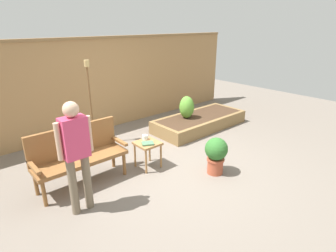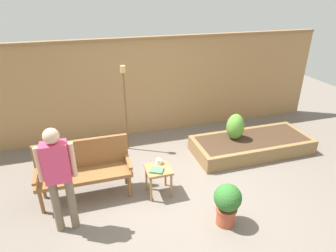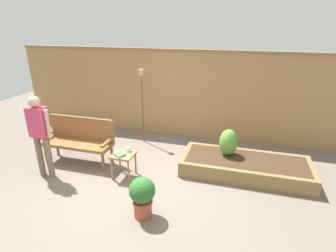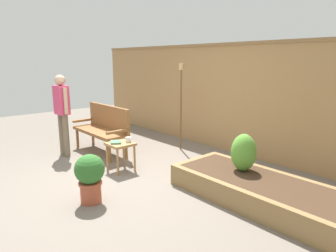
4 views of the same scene
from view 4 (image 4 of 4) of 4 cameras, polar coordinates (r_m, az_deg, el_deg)
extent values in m
plane|color=#70665B|center=(4.84, -9.81, -10.05)|extent=(14.00, 14.00, 0.00)
cube|color=#A37A4C|center=(6.27, 10.55, 5.03)|extent=(8.40, 0.10, 2.10)
cube|color=olive|center=(6.23, 10.95, 14.92)|extent=(8.40, 0.14, 0.06)
cylinder|color=brown|center=(5.76, -7.89, -4.19)|extent=(0.06, 0.06, 0.40)
cylinder|color=brown|center=(5.58, -10.99, -4.85)|extent=(0.06, 0.06, 0.40)
cylinder|color=brown|center=(6.87, -13.99, -1.73)|extent=(0.06, 0.06, 0.40)
cylinder|color=brown|center=(6.72, -16.71, -2.20)|extent=(0.06, 0.06, 0.40)
cube|color=brown|center=(6.16, -12.75, -1.07)|extent=(1.44, 0.48, 0.06)
cube|color=brown|center=(6.21, -11.17, 1.65)|extent=(1.44, 0.06, 0.48)
cube|color=brown|center=(6.74, -15.62, 1.05)|extent=(0.06, 0.48, 0.04)
cube|color=brown|center=(5.55, -9.38, -1.02)|extent=(0.06, 0.48, 0.04)
cylinder|color=#9E7042|center=(5.12, -6.32, -6.03)|extent=(0.04, 0.04, 0.44)
cylinder|color=#9E7042|center=(4.95, -9.47, -6.78)|extent=(0.04, 0.04, 0.44)
cylinder|color=#9E7042|center=(5.38, -8.34, -5.16)|extent=(0.04, 0.04, 0.44)
cylinder|color=#9E7042|center=(5.22, -11.39, -5.84)|extent=(0.04, 0.04, 0.44)
cube|color=#9E7042|center=(5.10, -8.97, -3.37)|extent=(0.40, 0.40, 0.04)
cylinder|color=white|center=(5.11, -7.51, -2.56)|extent=(0.10, 0.10, 0.08)
torus|color=white|center=(5.07, -7.18, -2.68)|extent=(0.06, 0.01, 0.06)
cube|color=#4C7A56|center=(5.09, -9.84, -3.01)|extent=(0.25, 0.24, 0.03)
cylinder|color=#A84C33|center=(4.18, -14.34, -12.17)|extent=(0.27, 0.27, 0.25)
cylinder|color=#A84C33|center=(4.12, -14.44, -10.39)|extent=(0.30, 0.30, 0.04)
sphere|color=#2D6628|center=(4.05, -14.59, -7.88)|extent=(0.39, 0.39, 0.39)
cube|color=olive|center=(3.89, 13.22, -13.56)|extent=(2.40, 0.09, 0.30)
cube|color=olive|center=(4.61, 19.95, -9.79)|extent=(2.40, 0.09, 0.30)
cube|color=olive|center=(4.89, 5.28, -7.78)|extent=(0.09, 0.82, 0.30)
cube|color=#422D1E|center=(4.24, 16.89, -11.54)|extent=(2.22, 0.82, 0.30)
cylinder|color=brown|center=(4.44, 13.90, -7.77)|extent=(0.04, 0.04, 0.06)
ellipsoid|color=#569333|center=(4.36, 14.06, -4.86)|extent=(0.35, 0.35, 0.53)
cylinder|color=brown|center=(6.16, 2.44, 2.90)|extent=(0.03, 0.03, 1.63)
cylinder|color=tan|center=(6.08, 2.52, 11.12)|extent=(0.10, 0.10, 0.13)
cylinder|color=#70604C|center=(6.09, -18.66, -1.77)|extent=(0.11, 0.11, 0.82)
cylinder|color=#70604C|center=(6.27, -19.37, -1.43)|extent=(0.11, 0.11, 0.82)
cube|color=#D13D66|center=(6.06, -19.47, 4.66)|extent=(0.32, 0.20, 0.54)
cylinder|color=tan|center=(5.87, -18.74, 4.49)|extent=(0.07, 0.07, 0.49)
cylinder|color=tan|center=(6.24, -20.17, 4.81)|extent=(0.07, 0.07, 0.49)
sphere|color=tan|center=(6.02, -19.73, 8.14)|extent=(0.20, 0.20, 0.20)
camera|label=1|loc=(6.90, -50.71, 13.09)|focal=29.49mm
camera|label=2|loc=(5.41, -56.87, 20.26)|focal=31.11mm
camera|label=3|loc=(2.70, -77.54, 22.09)|focal=28.33mm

